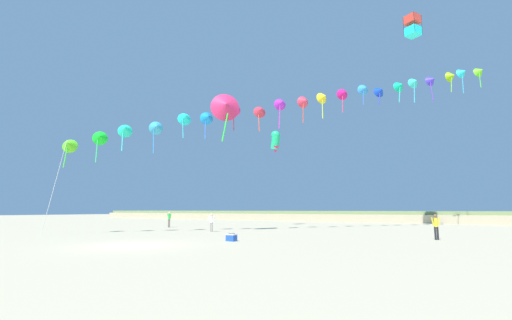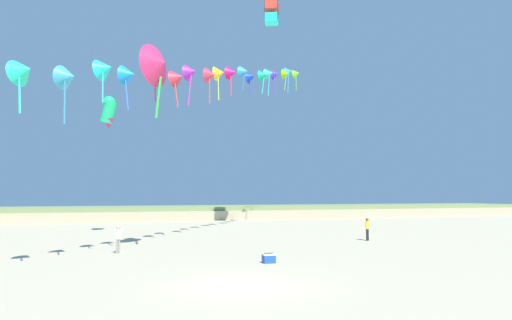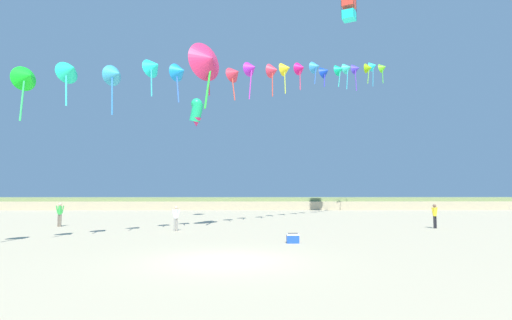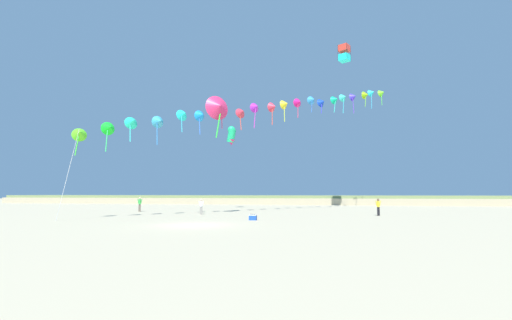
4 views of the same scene
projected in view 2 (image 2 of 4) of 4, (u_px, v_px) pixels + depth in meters
The scene contains 9 objects.
ground_plane at pixel (241, 287), 15.69m from camera, with size 240.00×240.00×0.00m, color #C1B28E.
dune_ridge at pixel (135, 213), 59.22m from camera, with size 120.00×12.81×1.62m.
person_near_left at pixel (367, 227), 31.50m from camera, with size 0.52×0.31×1.56m.
person_mid_center at pixel (118, 237), 24.56m from camera, with size 0.50×0.32×1.52m.
kite_banner_string at pixel (214, 74), 33.55m from camera, with size 28.65×32.01×17.76m.
large_kite_low_lead at pixel (159, 64), 25.18m from camera, with size 2.44×2.44×4.30m.
large_kite_mid_trail at pixel (272, 13), 44.74m from camera, with size 1.73×1.73×2.23m.
large_kite_high_solo at pixel (109, 111), 36.25m from camera, with size 1.68×1.56×2.62m.
beach_cooler at pixel (269, 258), 21.09m from camera, with size 0.58×0.41×0.46m.
Camera 2 is at (-4.76, -15.25, 3.15)m, focal length 32.00 mm.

